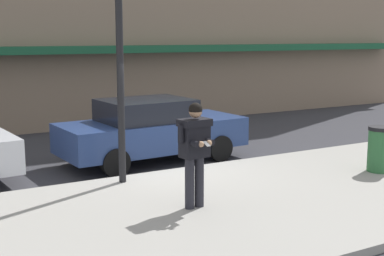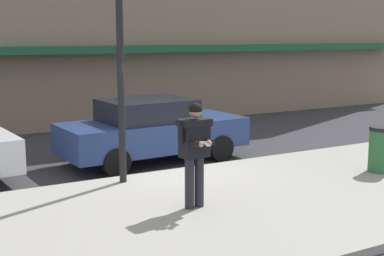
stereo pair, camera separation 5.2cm
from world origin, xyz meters
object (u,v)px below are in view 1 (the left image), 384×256
parked_sedan_mid (151,130)px  street_lamp_post (119,30)px  trash_bin (380,149)px  man_texting_on_phone (195,144)px

parked_sedan_mid → street_lamp_post: 3.35m
parked_sedan_mid → trash_bin: 5.26m
man_texting_on_phone → trash_bin: (4.71, 0.16, -0.62)m
man_texting_on_phone → trash_bin: man_texting_on_phone is taller
parked_sedan_mid → street_lamp_post: (-1.52, -1.84, 2.35)m
man_texting_on_phone → trash_bin: size_ratio=1.84×
man_texting_on_phone → street_lamp_post: street_lamp_post is taller
man_texting_on_phone → trash_bin: bearing=2.0°
parked_sedan_mid → man_texting_on_phone: size_ratio=2.55×
man_texting_on_phone → street_lamp_post: (-0.44, 2.13, 1.89)m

